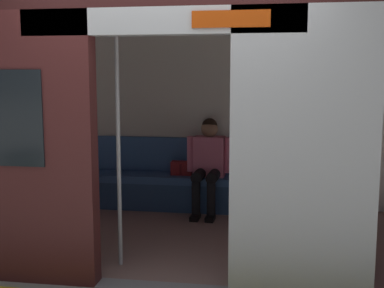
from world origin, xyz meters
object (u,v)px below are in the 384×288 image
Objects in this scene: train_car at (180,91)px; grab_pole_door at (118,146)px; person_seated at (208,160)px; handbag at (182,168)px; book at (238,176)px; bench_seat at (202,184)px.

train_car is 1.02m from grab_pole_door.
train_car is 1.34m from person_seated.
person_seated is 0.54× the size of grab_pole_door.
person_seated is at bearing -106.93° from grab_pole_door.
train_car is 1.53m from handbag.
train_car is at bearing 72.79° from book.
person_seated reaches higher than book.
train_car is 5.48× the size of person_seated.
train_car is at bearing 85.77° from bench_seat.
grab_pole_door is (0.20, 1.96, 0.56)m from handbag.
book is (-0.44, -0.04, 0.12)m from bench_seat.
person_seated is 4.49× the size of handbag.
bench_seat is 0.34m from person_seated.
handbag is at bearing -18.83° from person_seated.
bench_seat is at bearing -104.13° from grab_pole_door.
grab_pole_door reaches higher than bench_seat.
bench_seat is at bearing -94.23° from train_car.
handbag is (0.19, -1.13, -1.01)m from train_car.
handbag is 0.12× the size of grab_pole_door.
handbag is 0.72m from book.
person_seated is 1.96m from grab_pole_door.
handbag is at bearing -95.93° from grab_pole_door.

